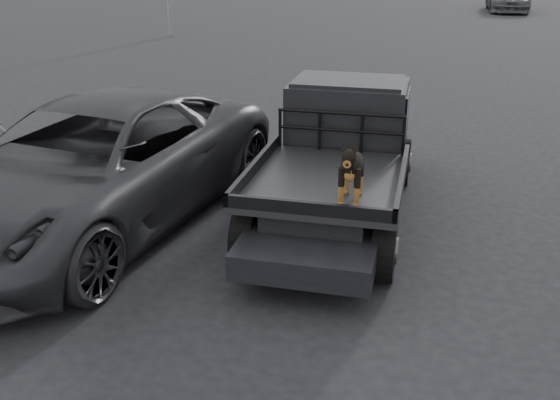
% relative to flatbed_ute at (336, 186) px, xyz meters
% --- Properties ---
extents(ground, '(120.00, 120.00, 0.00)m').
position_rel_flatbed_ute_xyz_m(ground, '(0.63, -2.22, -0.46)').
color(ground, black).
rests_on(ground, ground).
extents(flatbed_ute, '(2.00, 5.40, 0.92)m').
position_rel_flatbed_ute_xyz_m(flatbed_ute, '(0.00, 0.00, 0.00)').
color(flatbed_ute, black).
rests_on(flatbed_ute, ground).
extents(ute_cab, '(1.72, 1.30, 0.88)m').
position_rel_flatbed_ute_xyz_m(ute_cab, '(-0.00, 0.95, 0.90)').
color(ute_cab, black).
rests_on(ute_cab, flatbed_ute).
extents(headache_rack, '(1.80, 0.08, 0.55)m').
position_rel_flatbed_ute_xyz_m(headache_rack, '(-0.00, 0.20, 0.74)').
color(headache_rack, black).
rests_on(headache_rack, flatbed_ute).
extents(dog, '(0.32, 0.60, 0.74)m').
position_rel_flatbed_ute_xyz_m(dog, '(0.39, -1.59, 0.83)').
color(dog, black).
rests_on(dog, flatbed_ute).
extents(parked_suv, '(3.79, 6.56, 1.72)m').
position_rel_flatbed_ute_xyz_m(parked_suv, '(-3.19, -1.04, 0.40)').
color(parked_suv, '#2B2B30').
rests_on(parked_suv, ground).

